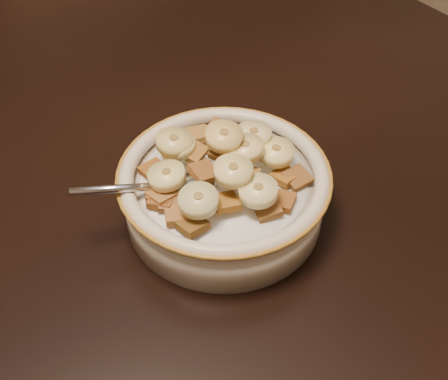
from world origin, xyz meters
TOP-DOWN VIEW (x-y plane):
  - cereal_bowl at (0.24, -0.10)m, footprint 0.17×0.17m
  - milk at (0.24, -0.10)m, footprint 0.14×0.14m
  - spoon at (0.22, -0.09)m, footprint 0.05×0.04m
  - cereal_square_0 at (0.28, -0.05)m, footprint 0.02×0.02m
  - cereal_square_1 at (0.25, -0.12)m, footprint 0.03×0.03m
  - cereal_square_2 at (0.19, -0.12)m, footprint 0.03×0.03m
  - cereal_square_3 at (0.25, -0.15)m, footprint 0.03×0.03m
  - cereal_square_4 at (0.28, -0.07)m, footprint 0.03×0.03m
  - cereal_square_5 at (0.23, -0.07)m, footprint 0.03×0.03m
  - cereal_square_6 at (0.19, -0.10)m, footprint 0.03×0.03m
  - cereal_square_7 at (0.19, -0.09)m, footprint 0.02×0.02m
  - cereal_square_8 at (0.29, -0.13)m, footprint 0.02×0.02m
  - cereal_square_9 at (0.19, -0.09)m, footprint 0.03×0.03m
  - cereal_square_10 at (0.27, -0.15)m, footprint 0.03×0.03m
  - cereal_square_11 at (0.22, -0.13)m, footprint 0.03×0.03m
  - cereal_square_12 at (0.19, -0.13)m, footprint 0.02×0.02m
  - cereal_square_13 at (0.19, -0.10)m, footprint 0.03×0.03m
  - cereal_square_14 at (0.20, -0.06)m, footprint 0.02×0.02m
  - cereal_square_15 at (0.28, -0.05)m, footprint 0.03×0.03m
  - cereal_square_16 at (0.29, -0.14)m, footprint 0.02×0.02m
  - cereal_square_17 at (0.26, -0.05)m, footprint 0.02×0.02m
  - cereal_square_18 at (0.22, -0.10)m, footprint 0.02×0.02m
  - cereal_square_19 at (0.25, -0.09)m, footprint 0.03×0.03m
  - banana_slice_0 at (0.20, -0.09)m, footprint 0.03×0.03m
  - banana_slice_1 at (0.25, -0.15)m, footprint 0.03×0.03m
  - banana_slice_2 at (0.22, -0.06)m, footprint 0.04×0.04m
  - banana_slice_3 at (0.23, -0.06)m, footprint 0.04×0.04m
  - banana_slice_4 at (0.28, -0.09)m, footprint 0.03×0.03m
  - banana_slice_5 at (0.25, -0.09)m, footprint 0.03×0.03m
  - banana_slice_6 at (0.26, -0.11)m, footprint 0.04×0.04m
  - banana_slice_7 at (0.24, -0.12)m, footprint 0.04×0.04m
  - banana_slice_8 at (0.20, -0.13)m, footprint 0.04×0.04m
  - banana_slice_9 at (0.29, -0.12)m, footprint 0.04×0.04m

SIDE VIEW (x-z plane):
  - cereal_bowl at x=0.24m, z-range 0.75..0.79m
  - milk at x=0.24m, z-range 0.79..0.79m
  - spoon at x=0.22m, z-range 0.79..0.80m
  - cereal_square_14 at x=0.20m, z-range 0.79..0.80m
  - cereal_square_8 at x=0.29m, z-range 0.79..0.80m
  - cereal_square_15 at x=0.28m, z-range 0.79..0.80m
  - cereal_square_6 at x=0.19m, z-range 0.79..0.80m
  - cereal_square_10 at x=0.27m, z-range 0.79..0.80m
  - cereal_square_13 at x=0.19m, z-range 0.79..0.80m
  - cereal_square_3 at x=0.25m, z-range 0.79..0.80m
  - cereal_square_0 at x=0.28m, z-range 0.79..0.80m
  - cereal_square_2 at x=0.19m, z-range 0.79..0.80m
  - cereal_square_16 at x=0.29m, z-range 0.79..0.80m
  - cereal_square_9 at x=0.19m, z-range 0.79..0.80m
  - cereal_square_12 at x=0.19m, z-range 0.79..0.81m
  - cereal_square_7 at x=0.19m, z-range 0.79..0.80m
  - cereal_square_17 at x=0.26m, z-range 0.80..0.80m
  - cereal_square_4 at x=0.28m, z-range 0.80..0.81m
  - cereal_square_11 at x=0.22m, z-range 0.80..0.81m
  - cereal_square_5 at x=0.23m, z-range 0.80..0.81m
  - cereal_square_1 at x=0.25m, z-range 0.80..0.81m
  - banana_slice_0 at x=0.20m, z-range 0.80..0.82m
  - banana_slice_9 at x=0.29m, z-range 0.80..0.82m
  - banana_slice_3 at x=0.23m, z-range 0.80..0.82m
  - cereal_square_18 at x=0.22m, z-range 0.81..0.82m
  - banana_slice_1 at x=0.25m, z-range 0.81..0.82m
  - banana_slice_8 at x=0.20m, z-range 0.81..0.82m
  - banana_slice_4 at x=0.28m, z-range 0.81..0.82m
  - banana_slice_2 at x=0.22m, z-range 0.81..0.82m
  - cereal_square_19 at x=0.25m, z-range 0.81..0.82m
  - banana_slice_6 at x=0.26m, z-range 0.81..0.83m
  - banana_slice_7 at x=0.24m, z-range 0.82..0.83m
  - banana_slice_5 at x=0.25m, z-range 0.82..0.84m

